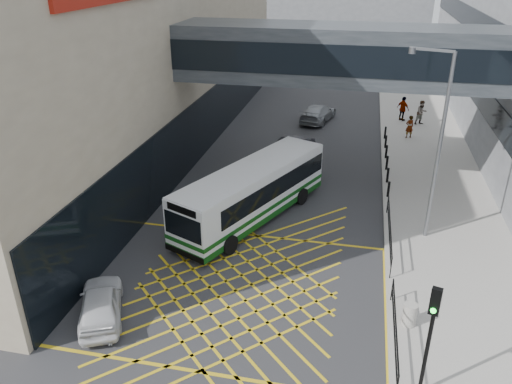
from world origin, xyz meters
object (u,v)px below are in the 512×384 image
Objects in this scene: bus at (254,191)px; pedestrian_c at (403,109)px; street_lamp at (436,137)px; litter_bin at (410,314)px; car_silver at (318,112)px; traffic_light at (431,327)px; car_white at (101,303)px; pedestrian_b at (422,113)px; pedestrian_a at (409,127)px; car_dark at (294,147)px.

pedestrian_c is at bearing 89.86° from bus.
litter_bin is at bearing -80.86° from street_lamp.
bus is 2.14× the size of car_silver.
street_lamp is 9.90× the size of litter_bin.
traffic_light reaches higher than car_silver.
pedestrian_b reaches higher than car_white.
bus is 20.31m from pedestrian_c.
street_lamp reaches higher than pedestrian_c.
pedestrian_c is (12.17, 27.45, 0.50)m from car_white.
pedestrian_a is (1.10, 24.70, -1.80)m from traffic_light.
litter_bin is at bearing 109.41° from traffic_light.
bus is 1.18× the size of street_lamp.
bus is at bearing 107.56° from pedestrian_c.
car_silver is at bearing 119.52° from traffic_light.
car_dark is 12.83m from street_lamp.
pedestrian_c is (0.83, 28.93, -1.65)m from traffic_light.
traffic_light is 24.79m from pedestrian_a.
car_white is 29.98m from pedestrian_b.
bus is 5.23× the size of pedestrian_c.
litter_bin is at bearing 62.56° from pedestrian_a.
street_lamp reaches higher than pedestrian_b.
pedestrian_c reaches higher than car_dark.
pedestrian_c is (-1.39, 0.72, 0.03)m from pedestrian_b.
pedestrian_b is at bearing -164.74° from car_silver.
street_lamp is 8.27m from litter_bin.
pedestrian_b is (8.92, 8.69, 0.42)m from car_dark.
bus is at bearing -164.37° from street_lamp.
pedestrian_c is (-0.04, 18.77, -3.98)m from street_lamp.
pedestrian_c is at bearing -158.18° from car_silver.
traffic_light is at bearing -30.43° from bus.
traffic_light reaches higher than litter_bin.
car_silver is at bearing 108.90° from bus.
car_silver is 5.45× the size of litter_bin.
bus is 5.38× the size of pedestrian_b.
traffic_light is 28.99m from pedestrian_c.
street_lamp reaches higher than car_white.
pedestrian_c is at bearing -112.51° from car_dark.
car_dark is at bearing 126.47° from traffic_light.
traffic_light reaches higher than pedestrian_c.
car_silver is 19.44m from street_lamp.
bus is 10.25m from litter_bin.
pedestrian_a is (0.24, 14.55, -4.12)m from street_lamp.
traffic_light is (6.70, -19.53, 2.09)m from car_dark.
pedestrian_a is at bearing 104.96° from traffic_light.
pedestrian_a is (12.45, 23.23, 0.35)m from car_white.
pedestrian_a is at bearing -138.82° from pedestrian_b.
bus is 16.69m from pedestrian_a.
car_dark is 5.08× the size of litter_bin.
bus reaches higher than car_white.
street_lamp is at bearing 102.66° from traffic_light.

